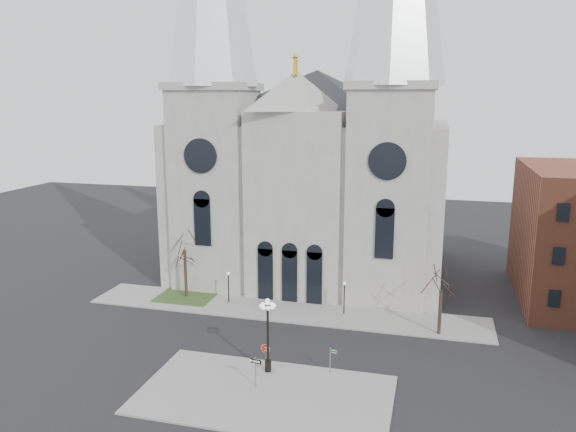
% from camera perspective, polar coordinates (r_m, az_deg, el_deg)
% --- Properties ---
extents(ground, '(160.00, 160.00, 0.00)m').
position_cam_1_polar(ground, '(47.18, -4.11, -14.33)').
color(ground, black).
rests_on(ground, ground).
extents(sidewalk_near, '(18.00, 10.00, 0.14)m').
position_cam_1_polar(sidewalk_near, '(42.12, -2.38, -17.65)').
color(sidewalk_near, gray).
rests_on(sidewalk_near, ground).
extents(sidewalk_far, '(40.00, 6.00, 0.14)m').
position_cam_1_polar(sidewalk_far, '(56.77, -0.46, -9.54)').
color(sidewalk_far, gray).
rests_on(sidewalk_far, ground).
extents(grass_patch, '(6.00, 5.00, 0.18)m').
position_cam_1_polar(grass_patch, '(61.27, -10.28, -8.07)').
color(grass_patch, '#2D491F').
rests_on(grass_patch, ground).
extents(cathedral, '(33.00, 26.66, 54.00)m').
position_cam_1_polar(cathedral, '(64.37, 2.35, 9.82)').
color(cathedral, '#9B9790').
rests_on(cathedral, ground).
extents(tree_left, '(3.20, 3.20, 7.50)m').
position_cam_1_polar(tree_left, '(59.63, -10.47, -3.11)').
color(tree_left, black).
rests_on(tree_left, ground).
extents(tree_right, '(3.20, 3.20, 6.00)m').
position_cam_1_polar(tree_right, '(51.61, 15.32, -7.02)').
color(tree_right, black).
rests_on(tree_right, ground).
extents(ped_lamp_left, '(0.32, 0.32, 3.26)m').
position_cam_1_polar(ped_lamp_left, '(58.22, -6.07, -6.69)').
color(ped_lamp_left, black).
rests_on(ped_lamp_left, sidewalk_far).
extents(ped_lamp_right, '(0.32, 0.32, 3.26)m').
position_cam_1_polar(ped_lamp_right, '(55.25, 5.74, -7.72)').
color(ped_lamp_right, black).
rests_on(ped_lamp_right, sidewalk_far).
extents(stop_sign, '(0.70, 0.34, 2.10)m').
position_cam_1_polar(stop_sign, '(44.65, -2.28, -13.53)').
color(stop_sign, slate).
rests_on(stop_sign, sidewalk_near).
extents(globe_lamp, '(1.68, 1.68, 5.93)m').
position_cam_1_polar(globe_lamp, '(43.43, -2.07, -11.11)').
color(globe_lamp, black).
rests_on(globe_lamp, sidewalk_near).
extents(one_way_sign, '(0.98, 0.19, 2.25)m').
position_cam_1_polar(one_way_sign, '(42.34, -3.32, -15.06)').
color(one_way_sign, slate).
rests_on(one_way_sign, sidewalk_near).
extents(street_name_sign, '(0.63, 0.16, 1.98)m').
position_cam_1_polar(street_name_sign, '(44.48, 4.40, -14.15)').
color(street_name_sign, slate).
rests_on(street_name_sign, sidewalk_near).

